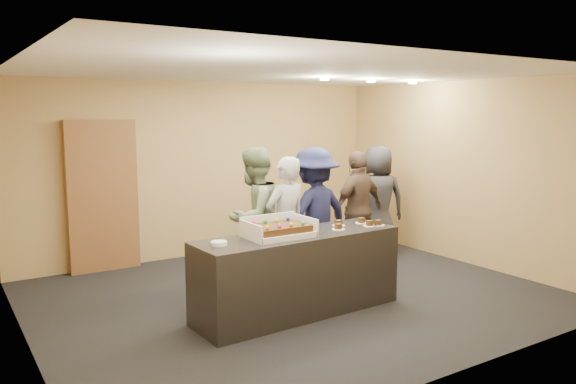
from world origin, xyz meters
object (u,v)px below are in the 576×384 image
object	(u,v)px
person_brown_extra	(358,209)
person_dark_suit	(378,201)
storage_cabinet	(103,196)
serving_counter	(298,274)
cake_box	(278,232)
person_navy_man	(314,214)
plate_stack	(219,243)
person_server_grey	(286,224)
person_sage_man	(254,218)
sheet_cake	(279,228)

from	to	relation	value
person_brown_extra	person_dark_suit	bearing A→B (deg)	-164.49
person_dark_suit	storage_cabinet	bearing A→B (deg)	4.07
storage_cabinet	person_brown_extra	world-z (taller)	storage_cabinet
serving_counter	person_dark_suit	bearing A→B (deg)	28.58
cake_box	person_navy_man	world-z (taller)	person_navy_man
person_navy_man	cake_box	bearing A→B (deg)	32.13
cake_box	plate_stack	xyz separation A→B (m)	(-0.72, -0.04, -0.03)
person_server_grey	person_navy_man	size ratio (longest dim) A/B	0.95
plate_stack	person_dark_suit	size ratio (longest dim) A/B	0.10
plate_stack	person_sage_man	world-z (taller)	person_sage_man
person_sage_man	person_navy_man	size ratio (longest dim) A/B	1.01
person_navy_man	person_dark_suit	world-z (taller)	person_navy_man
storage_cabinet	person_dark_suit	xyz separation A→B (m)	(3.84, -1.46, -0.20)
person_server_grey	person_sage_man	bearing A→B (deg)	-66.69
plate_stack	person_dark_suit	distance (m)	3.77
cake_box	person_dark_suit	size ratio (longest dim) A/B	0.41
sheet_cake	person_navy_man	world-z (taller)	person_navy_man
sheet_cake	person_sage_man	distance (m)	1.18
storage_cabinet	sheet_cake	xyz separation A→B (m)	(1.10, -2.94, -0.07)
serving_counter	person_sage_man	size ratio (longest dim) A/B	1.33
serving_counter	person_navy_man	distance (m)	1.38
storage_cabinet	sheet_cake	distance (m)	3.14
storage_cabinet	sheet_cake	bearing A→B (deg)	-69.50
storage_cabinet	person_sage_man	world-z (taller)	storage_cabinet
serving_counter	sheet_cake	bearing A→B (deg)	177.70
person_dark_suit	plate_stack	bearing A→B (deg)	48.27
storage_cabinet	person_sage_man	xyz separation A→B (m)	(1.43, -1.81, -0.17)
serving_counter	cake_box	bearing A→B (deg)	171.70
person_navy_man	person_dark_suit	distance (m)	1.68
person_navy_man	person_dark_suit	size ratio (longest dim) A/B	1.02
storage_cabinet	person_navy_man	size ratio (longest dim) A/B	1.20
serving_counter	sheet_cake	size ratio (longest dim) A/B	3.95
cake_box	person_server_grey	xyz separation A→B (m)	(0.57, 0.73, -0.10)
person_brown_extra	person_server_grey	bearing A→B (deg)	5.20
storage_cabinet	plate_stack	distance (m)	2.98
sheet_cake	person_navy_man	size ratio (longest dim) A/B	0.34
storage_cabinet	cake_box	xyz separation A→B (m)	(1.10, -2.92, -0.12)
person_navy_man	person_brown_extra	world-z (taller)	person_navy_man
sheet_cake	plate_stack	size ratio (longest dim) A/B	3.66
serving_counter	storage_cabinet	distance (m)	3.30
person_server_grey	person_sage_man	xyz separation A→B (m)	(-0.24, 0.38, 0.05)
cake_box	person_navy_man	distance (m)	1.47
person_dark_suit	person_navy_man	bearing A→B (deg)	43.29
person_sage_man	person_brown_extra	world-z (taller)	person_sage_man
storage_cabinet	plate_stack	world-z (taller)	storage_cabinet
plate_stack	person_navy_man	size ratio (longest dim) A/B	0.09
serving_counter	plate_stack	xyz separation A→B (m)	(-0.97, -0.01, 0.47)
sheet_cake	person_brown_extra	bearing A→B (deg)	29.35
person_server_grey	person_dark_suit	xyz separation A→B (m)	(2.17, 0.73, 0.02)
cake_box	plate_stack	bearing A→B (deg)	-177.00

